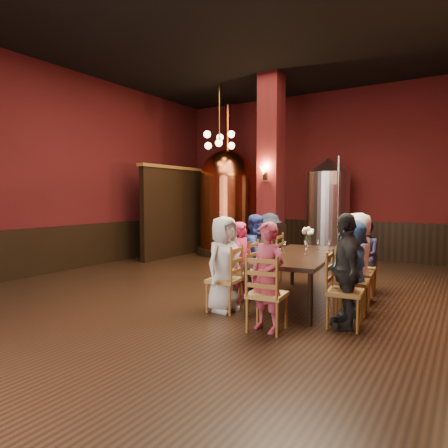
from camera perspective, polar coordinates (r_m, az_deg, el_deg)
The scene contains 35 objects.
room at distance 6.96m, azimuth -0.94°, elevation 8.83°, with size 10.00×10.02×4.50m.
wainscot_back at distance 11.49m, azimuth 12.57°, elevation -1.91°, with size 7.90×0.08×1.00m, color black.
wainscot_left at distance 9.74m, azimuth -20.97°, elevation -3.13°, with size 0.08×9.90×1.00m, color black.
column at distance 9.56m, azimuth 6.71°, elevation 7.49°, with size 0.58×0.58×4.50m, color #490F11.
partition at distance 11.41m, azimuth -5.78°, elevation 1.65°, with size 0.22×3.50×2.40m, color black.
pendant_cluster at distance 10.45m, azimuth -0.65°, elevation 11.90°, with size 0.90×0.90×1.70m, color #A57226, non-canonical shape.
sconce_column at distance 9.28m, azimuth 5.91°, elevation 7.29°, with size 0.20×0.20×0.36m, color black, non-canonical shape.
dining_table at distance 6.43m, azimuth 10.77°, elevation -4.81°, with size 1.26×2.49×0.75m.
chair_0 at distance 5.83m, azimuth -0.00°, elevation -7.92°, with size 0.46×0.46×0.92m, color #8F5C24, non-canonical shape.
person_0 at distance 5.78m, azimuth -0.00°, elevation -5.71°, with size 0.67×0.44×1.38m, color silver.
chair_1 at distance 6.43m, azimuth 2.59°, elevation -6.80°, with size 0.46×0.46×0.92m, color #8F5C24, non-canonical shape.
person_1 at distance 6.40m, azimuth 2.59°, elevation -5.32°, with size 0.46×0.30×1.26m, color #D02356.
chair_2 at distance 7.03m, azimuth 4.69°, elevation -5.88°, with size 0.46×0.46×0.92m, color #8F5C24, non-canonical shape.
person_2 at distance 7.00m, azimuth 4.70°, elevation -4.15°, with size 0.65×0.32×1.35m, color navy.
chair_3 at distance 7.65m, azimuth 6.48°, elevation -5.08°, with size 0.46×0.46×0.92m, color #8F5C24, non-canonical shape.
person_3 at distance 7.62m, azimuth 6.49°, elevation -3.50°, with size 0.87×0.50×1.35m, color black.
chair_4 at distance 5.34m, azimuth 16.93°, elevation -9.21°, with size 0.46×0.46×0.92m, color #8F5C24, non-canonical shape.
person_4 at distance 5.28m, azimuth 16.99°, elevation -6.38°, with size 0.85×0.36×1.46m, color black.
chair_5 at distance 5.99m, azimuth 17.89°, elevation -7.79°, with size 0.46×0.46×0.92m, color #8F5C24, non-canonical shape.
person_5 at distance 5.95m, azimuth 17.94°, elevation -5.84°, with size 1.24×0.39×1.33m, color #396AAB.
chair_6 at distance 6.63m, azimuth 18.66°, elevation -6.67°, with size 0.46×0.46×0.92m, color #8F5C24, non-canonical shape.
person_6 at distance 6.59m, azimuth 18.70°, elevation -4.59°, with size 0.69×0.45×1.41m, color silver.
chair_7 at distance 7.29m, azimuth 19.29°, elevation -5.74°, with size 0.46×0.46×0.92m, color #8F5C24, non-canonical shape.
person_7 at distance 7.26m, azimuth 19.32°, elevation -4.31°, with size 0.63×0.31×1.29m, color #1D1E3A.
chair_8 at distance 5.01m, azimuth 6.16°, elevation -9.91°, with size 0.46×0.46×0.92m, color #8F5C24, non-canonical shape.
person_8 at distance 4.97m, azimuth 6.18°, elevation -7.49°, with size 0.49×0.32×1.35m, color #A4364B.
copper_kettle at distance 11.42m, azimuth 0.56°, elevation 3.38°, with size 1.79×1.79×4.22m.
steel_vessel at distance 10.60m, azimuth 14.60°, elevation 2.01°, with size 1.38×1.38×2.64m.
rose_vase at distance 7.25m, azimuth 11.87°, elevation -1.38°, with size 0.22×0.22×0.37m.
wine_glass_0 at distance 6.24m, azimuth 11.67°, elevation -3.72°, with size 0.07×0.07×0.17m, color white, non-canonical shape.
wine_glass_1 at distance 6.67m, azimuth 8.66°, elevation -3.18°, with size 0.07×0.07×0.17m, color white, non-canonical shape.
wine_glass_2 at distance 5.75m, azimuth 8.03°, elevation -4.33°, with size 0.07×0.07×0.17m, color white, non-canonical shape.
wine_glass_3 at distance 6.96m, azimuth 13.22°, elevation -2.94°, with size 0.07×0.07×0.17m, color white, non-canonical shape.
wine_glass_4 at distance 6.83m, azimuth 11.52°, elevation -3.05°, with size 0.07×0.07×0.17m, color white, non-canonical shape.
wine_glass_5 at distance 6.97m, azimuth 14.73°, elevation -2.96°, with size 0.07×0.07×0.17m, color white, non-canonical shape.
Camera 1 is at (3.75, -5.84, 1.66)m, focal length 32.00 mm.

